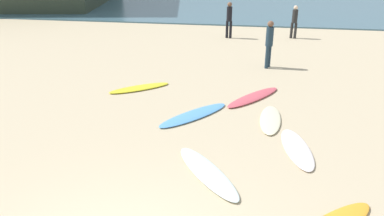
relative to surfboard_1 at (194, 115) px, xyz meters
name	(u,v)px	position (x,y,z in m)	size (l,w,h in m)	color
surfboard_1	(194,115)	(0.00, 0.00, 0.00)	(0.56, 2.39, 0.07)	#569CE2
surfboard_2	(254,97)	(1.56, 1.64, 0.01)	(0.51, 2.41, 0.09)	#DA515E
surfboard_3	(207,172)	(0.76, -2.78, 0.01)	(0.53, 2.21, 0.09)	white
surfboard_4	(140,88)	(-2.14, 1.85, 0.00)	(0.52, 2.06, 0.08)	yellow
surfboard_5	(270,119)	(2.04, 0.06, 0.00)	(0.54, 1.90, 0.08)	#F3E9BE
surfboard_6	(297,148)	(2.61, -1.44, 0.00)	(0.56, 1.95, 0.07)	white
beachgoer_near	(295,20)	(3.36, 10.89, 0.90)	(0.36, 0.36, 1.68)	black
beachgoer_mid	(269,42)	(2.00, 5.11, 0.97)	(0.37, 0.37, 1.80)	#1E3342
beachgoer_far	(229,18)	(0.03, 10.35, 1.00)	(0.35, 0.35, 1.84)	black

